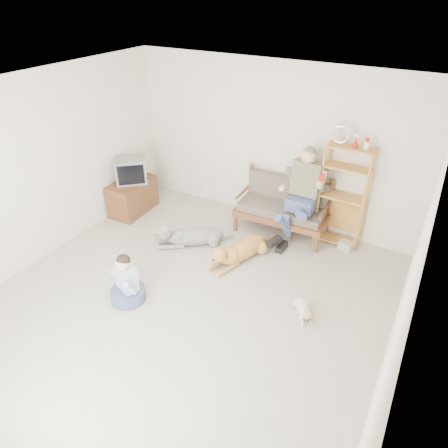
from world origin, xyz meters
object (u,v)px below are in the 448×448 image
Objects in this scene: loveseat at (284,205)px; etagere at (343,196)px; golden_retriever at (238,251)px; tv_stand at (133,196)px.

etagere is (0.90, 0.13, 0.36)m from loveseat.
etagere is at bearing 65.12° from golden_retriever.
loveseat is 1.66× the size of tv_stand.
tv_stand is (-3.55, -0.86, -0.55)m from etagere.
golden_retriever is (-0.25, -1.12, -0.32)m from loveseat.
etagere is at bearing 11.25° from tv_stand.
etagere is 3.69m from tv_stand.
etagere is 2.10× the size of tv_stand.
tv_stand is (-2.65, -0.73, -0.19)m from loveseat.
loveseat is 0.98m from etagere.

